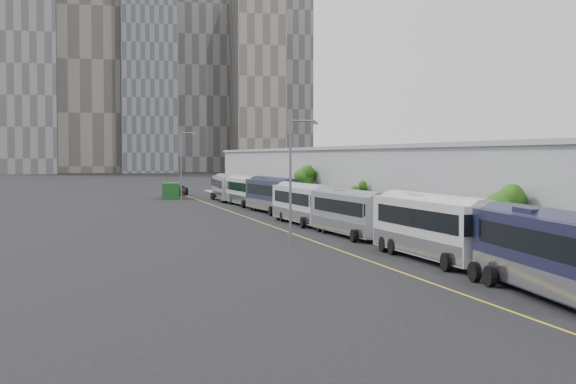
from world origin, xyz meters
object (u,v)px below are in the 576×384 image
object	(u,v)px
bus_3	(351,217)
bus_5	(273,198)
bus_4	(304,207)
suv	(175,190)
bus_2	(434,233)
bus_6	(246,193)
street_lamp_far	(183,162)
street_lamp_near	(293,173)
shipping_container	(171,191)
bus_7	(226,190)
bus_1	(552,260)

from	to	relation	value
bus_3	bus_5	bearing A→B (deg)	86.70
bus_4	suv	world-z (taller)	bus_4
bus_2	bus_5	distance (m)	44.93
bus_6	street_lamp_far	xyz separation A→B (m)	(-6.90, 8.56, 3.81)
bus_3	suv	distance (m)	72.99
street_lamp_near	shipping_container	world-z (taller)	street_lamp_near
street_lamp_far	bus_7	bearing A→B (deg)	31.13
bus_4	street_lamp_far	size ratio (longest dim) A/B	1.36
bus_5	street_lamp_near	size ratio (longest dim) A/B	1.53
bus_2	bus_1	bearing A→B (deg)	-92.37
bus_2	bus_6	size ratio (longest dim) A/B	1.05
bus_7	street_lamp_far	world-z (taller)	street_lamp_far
bus_2	bus_4	distance (m)	29.04
bus_2	shipping_container	bearing A→B (deg)	93.94
bus_3	shipping_container	size ratio (longest dim) A/B	1.88
street_lamp_far	street_lamp_near	bearing A→B (deg)	-89.14
bus_2	bus_6	xyz separation A→B (m)	(0.03, 58.92, -0.09)
bus_1	bus_5	bearing A→B (deg)	95.25
bus_6	street_lamp_near	bearing A→B (deg)	-99.24
street_lamp_near	shipping_container	bearing A→B (deg)	90.91
bus_4	street_lamp_near	distance (m)	19.63
bus_1	bus_2	world-z (taller)	bus_2
bus_3	shipping_container	distance (m)	64.04
shipping_container	street_lamp_near	bearing A→B (deg)	-82.74
bus_3	shipping_container	world-z (taller)	bus_3
bus_5	bus_6	world-z (taller)	bus_5
street_lamp_far	suv	bearing A→B (deg)	86.32
bus_1	suv	distance (m)	102.80
street_lamp_near	bus_4	bearing A→B (deg)	73.17
suv	bus_6	bearing A→B (deg)	-57.38
bus_2	bus_4	size ratio (longest dim) A/B	1.06
bus_5	suv	size ratio (longest dim) A/B	2.16
bus_6	shipping_container	size ratio (longest dim) A/B	1.93
bus_6	bus_4	bearing A→B (deg)	-92.99
bus_2	bus_4	xyz separation A→B (m)	(-0.43, 29.04, -0.10)
bus_7	shipping_container	world-z (taller)	bus_7
bus_4	bus_7	world-z (taller)	bus_4
bus_7	bus_6	bearing A→B (deg)	-85.16
bus_5	street_lamp_near	bearing A→B (deg)	-104.59
bus_6	bus_5	bearing A→B (deg)	-91.00
street_lamp_near	suv	bearing A→B (deg)	89.62
suv	shipping_container	bearing A→B (deg)	-77.84
bus_3	bus_4	world-z (taller)	bus_4
bus_6	bus_1	bearing A→B (deg)	-92.37
bus_6	suv	xyz separation A→B (m)	(-5.53, 29.89, -0.71)
bus_1	bus_7	xyz separation A→B (m)	(-0.11, 85.25, -0.08)
street_lamp_near	bus_3	bearing A→B (deg)	42.42
bus_4	suv	bearing A→B (deg)	92.83
bus_6	street_lamp_near	distance (m)	48.87
bus_3	bus_7	distance (m)	55.37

